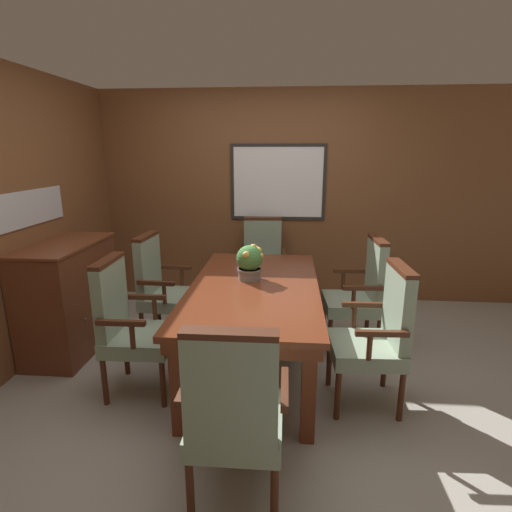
# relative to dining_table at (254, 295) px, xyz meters

# --- Properties ---
(ground_plane) EXTENTS (14.00, 14.00, 0.00)m
(ground_plane) POSITION_rel_dining_table_xyz_m (-0.03, -0.15, -0.63)
(ground_plane) COLOR #A39E93
(wall_back) EXTENTS (7.20, 0.08, 2.45)m
(wall_back) POSITION_rel_dining_table_xyz_m (-0.03, 1.71, 0.59)
(wall_back) COLOR brown
(wall_back) RESTS_ON ground_plane
(wall_left) EXTENTS (0.08, 7.20, 2.45)m
(wall_left) POSITION_rel_dining_table_xyz_m (-1.97, -0.15, 0.59)
(wall_left) COLOR brown
(wall_left) RESTS_ON ground_plane
(dining_table) EXTENTS (1.02, 1.94, 0.73)m
(dining_table) POSITION_rel_dining_table_xyz_m (0.00, 0.00, 0.00)
(dining_table) COLOR maroon
(dining_table) RESTS_ON ground_plane
(chair_left_near) EXTENTS (0.49, 0.53, 1.03)m
(chair_left_near) POSITION_rel_dining_table_xyz_m (-0.89, -0.41, -0.09)
(chair_left_near) COLOR #472314
(chair_left_near) RESTS_ON ground_plane
(chair_right_near) EXTENTS (0.51, 0.54, 1.03)m
(chair_right_near) POSITION_rel_dining_table_xyz_m (0.90, -0.43, -0.09)
(chair_right_near) COLOR #472314
(chair_right_near) RESTS_ON ground_plane
(chair_head_far) EXTENTS (0.54, 0.52, 1.03)m
(chair_head_far) POSITION_rel_dining_table_xyz_m (-0.03, 1.36, -0.09)
(chair_head_far) COLOR #472314
(chair_head_far) RESTS_ON ground_plane
(chair_head_near) EXTENTS (0.52, 0.49, 1.03)m
(chair_head_near) POSITION_rel_dining_table_xyz_m (0.02, -1.37, -0.09)
(chair_head_near) COLOR #472314
(chair_head_near) RESTS_ON ground_plane
(chair_right_far) EXTENTS (0.51, 0.54, 1.03)m
(chair_right_far) POSITION_rel_dining_table_xyz_m (0.93, 0.43, -0.09)
(chair_right_far) COLOR #472314
(chair_right_far) RESTS_ON ground_plane
(chair_left_far) EXTENTS (0.51, 0.54, 1.03)m
(chair_left_far) POSITION_rel_dining_table_xyz_m (-0.91, 0.42, -0.09)
(chair_left_far) COLOR #472314
(chair_left_far) RESTS_ON ground_plane
(potted_plant) EXTENTS (0.23, 0.22, 0.30)m
(potted_plant) POSITION_rel_dining_table_xyz_m (-0.05, 0.14, 0.24)
(potted_plant) COLOR gray
(potted_plant) RESTS_ON dining_table
(sideboard_cabinet) EXTENTS (0.51, 1.00, 0.99)m
(sideboard_cabinet) POSITION_rel_dining_table_xyz_m (-1.69, 0.18, -0.14)
(sideboard_cabinet) COLOR brown
(sideboard_cabinet) RESTS_ON ground_plane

